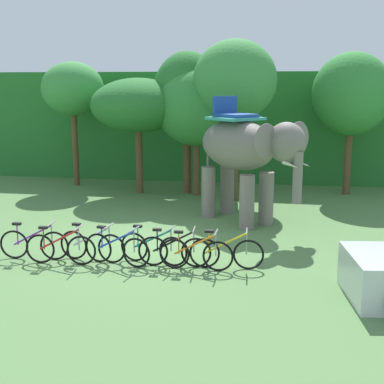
# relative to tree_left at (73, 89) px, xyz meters

# --- Properties ---
(ground_plane) EXTENTS (80.00, 80.00, 0.00)m
(ground_plane) POSITION_rel_tree_left_xyz_m (4.77, -7.83, -3.91)
(ground_plane) COLOR #567F47
(foliage_hedge) EXTENTS (36.00, 6.00, 4.62)m
(foliage_hedge) POSITION_rel_tree_left_xyz_m (4.77, 4.52, -1.60)
(foliage_hedge) COLOR #28702D
(foliage_hedge) RESTS_ON ground
(tree_left) EXTENTS (2.49, 2.49, 5.01)m
(tree_left) POSITION_rel_tree_left_xyz_m (0.00, 0.00, 0.00)
(tree_left) COLOR brown
(tree_left) RESTS_ON ground
(tree_far_left) EXTENTS (3.55, 3.55, 4.36)m
(tree_far_left) POSITION_rel_tree_left_xyz_m (3.01, -1.14, -0.57)
(tree_far_left) COLOR brown
(tree_far_left) RESTS_ON ground
(tree_center_left) EXTENTS (2.53, 2.53, 5.34)m
(tree_center_left) POSITION_rel_tree_left_xyz_m (4.82, -0.86, -0.15)
(tree_center_left) COLOR brown
(tree_center_left) RESTS_ON ground
(tree_center) EXTENTS (3.02, 3.02, 4.79)m
(tree_center) POSITION_rel_tree_left_xyz_m (5.22, -1.14, -0.59)
(tree_center) COLOR brown
(tree_center) RESTS_ON ground
(tree_far_right) EXTENTS (2.91, 2.91, 5.66)m
(tree_far_right) POSITION_rel_tree_left_xyz_m (6.68, -1.79, 0.31)
(tree_far_right) COLOR brown
(tree_far_right) RESTS_ON ground
(tree_center_right) EXTENTS (2.88, 2.88, 5.30)m
(tree_center_right) POSITION_rel_tree_left_xyz_m (10.83, -0.06, -0.15)
(tree_center_right) COLOR brown
(tree_center_right) RESTS_ON ground
(elephant) EXTENTS (3.71, 3.64, 3.78)m
(elephant) POSITION_rel_tree_left_xyz_m (7.27, -4.93, -1.71)
(elephant) COLOR slate
(elephant) RESTS_ON ground
(bike_purple) EXTENTS (1.71, 0.52, 0.92)m
(bike_purple) POSITION_rel_tree_left_xyz_m (2.56, -9.17, -3.52)
(bike_purple) COLOR black
(bike_purple) RESTS_ON ground
(bike_red) EXTENTS (1.71, 0.52, 0.92)m
(bike_red) POSITION_rel_tree_left_xyz_m (3.33, -9.39, -3.52)
(bike_red) COLOR black
(bike_red) RESTS_ON ground
(bike_white) EXTENTS (1.70, 0.52, 0.92)m
(bike_white) POSITION_rel_tree_left_xyz_m (3.98, -9.05, -3.52)
(bike_white) COLOR black
(bike_white) RESTS_ON ground
(bike_blue) EXTENTS (1.68, 0.56, 0.92)m
(bike_blue) POSITION_rel_tree_left_xyz_m (4.64, -9.22, -3.52)
(bike_blue) COLOR black
(bike_blue) RESTS_ON ground
(bike_teal) EXTENTS (1.69, 0.53, 0.92)m
(bike_teal) POSITION_rel_tree_left_xyz_m (5.46, -8.99, -3.52)
(bike_teal) COLOR black
(bike_teal) RESTS_ON ground
(bike_black) EXTENTS (1.71, 0.52, 0.92)m
(bike_black) POSITION_rel_tree_left_xyz_m (5.98, -9.11, -3.52)
(bike_black) COLOR black
(bike_black) RESTS_ON ground
(bike_orange) EXTENTS (1.71, 0.52, 0.92)m
(bike_orange) POSITION_rel_tree_left_xyz_m (6.51, -9.24, -3.52)
(bike_orange) COLOR black
(bike_orange) RESTS_ON ground
(bike_yellow) EXTENTS (1.71, 0.52, 0.92)m
(bike_yellow) POSITION_rel_tree_left_xyz_m (7.18, -9.06, -3.52)
(bike_yellow) COLOR black
(bike_yellow) RESTS_ON ground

